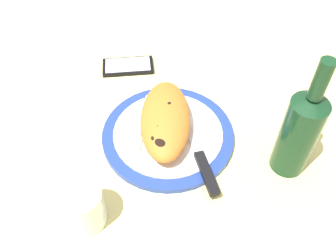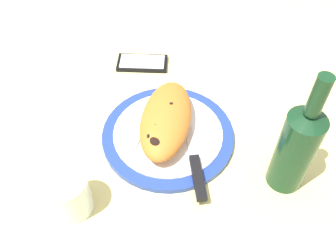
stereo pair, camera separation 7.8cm
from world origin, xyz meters
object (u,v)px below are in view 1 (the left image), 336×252
Objects in this scene: calzone at (165,120)px; smartphone at (128,66)px; wine_bottle at (300,132)px; water_glass at (83,209)px; fork at (140,127)px; plate at (168,135)px; knife at (201,160)px.

calzone reaches higher than smartphone.
smartphone is at bearing -130.35° from wine_bottle.
water_glass is at bearing -71.89° from wine_bottle.
smartphone is at bearing -155.46° from calzone.
fork reaches higher than smartphone.
plate is 24.75cm from water_glass.
knife is 1.72× the size of smartphone.
water_glass is (11.95, -21.51, 1.66)cm from knife.
wine_bottle reaches higher than plate.
wine_bottle reaches higher than calzone.
water_glass reaches higher than knife.
calzone is 0.83× the size of wine_bottle.
calzone is at bearing 24.54° from smartphone.
fork is at bearing 157.40° from water_glass.
plate is at bearing 24.93° from smartphone.
smartphone is 43.00cm from water_glass.
plate is 3.27× the size of water_glass.
calzone is 24.70cm from smartphone.
fork is at bearing -104.54° from wine_bottle.
calzone is 6.20cm from fork.
knife is 24.66cm from water_glass.
knife reaches higher than fork.
plate is 1.73× the size of fork.
knife is at bearing 55.68° from fork.
fork is 32.69cm from wine_bottle.
plate is 25.38cm from smartphone.
water_glass is at bearing -60.95° from knife.
fork is 1.21× the size of smartphone.
plate is 1.28× the size of calzone.
plate is at bearing 34.07° from calzone.
fork is 0.61× the size of wine_bottle.
smartphone is at bearing -155.07° from plate.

